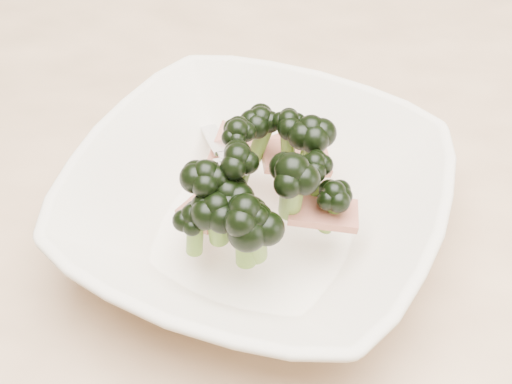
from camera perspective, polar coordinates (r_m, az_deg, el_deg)
dining_table at (r=0.65m, az=6.03°, el=-9.12°), size 1.20×0.80×0.75m
broccoli_dish at (r=0.54m, az=0.00°, el=-0.95°), size 0.35×0.35×0.11m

